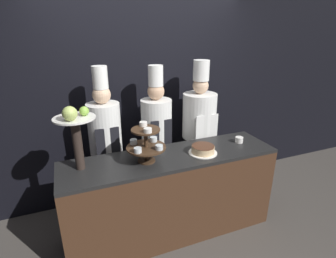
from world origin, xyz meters
TOP-DOWN VIEW (x-y plane):
  - ground_plane at (0.00, 0.00)m, footprint 14.00×14.00m
  - wall_back at (0.00, 1.21)m, footprint 10.00×0.06m
  - buffet_counter at (0.00, 0.29)m, footprint 2.19×0.57m
  - tiered_stand at (-0.27, 0.26)m, footprint 0.38×0.38m
  - fruit_pedestal at (-0.87, 0.34)m, footprint 0.35×0.35m
  - cake_round at (0.32, 0.22)m, footprint 0.29×0.29m
  - cup_white at (0.83, 0.31)m, footprint 0.09×0.09m
  - chef_left at (-0.57, 0.82)m, footprint 0.35×0.35m
  - chef_center_left at (0.03, 0.82)m, footprint 0.35×0.35m
  - chef_center_right at (0.59, 0.82)m, footprint 0.41×0.41m

SIDE VIEW (x-z plane):
  - ground_plane at x=0.00m, z-range 0.00..0.00m
  - buffet_counter at x=0.00m, z-range 0.00..0.93m
  - chef_center_left at x=0.03m, z-range 0.08..1.85m
  - cup_white at x=0.83m, z-range 0.93..1.00m
  - chef_left at x=-0.57m, z-range 0.08..1.86m
  - chef_center_right at x=0.59m, z-range 0.07..1.87m
  - cake_round at x=0.32m, z-range 0.93..1.01m
  - tiered_stand at x=-0.27m, z-range 0.94..1.31m
  - fruit_pedestal at x=-0.87m, z-range 1.04..1.65m
  - wall_back at x=0.00m, z-range 0.00..2.80m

